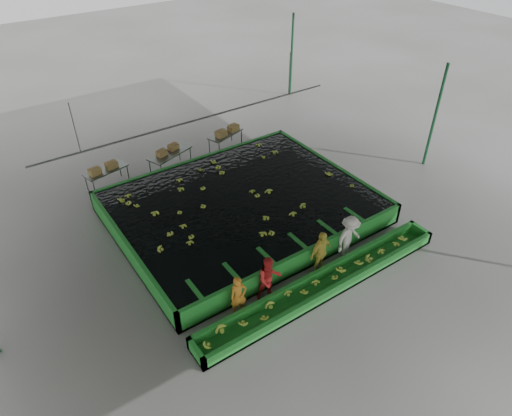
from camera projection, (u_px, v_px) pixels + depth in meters
ground at (263, 234)px, 18.07m from camera, size 80.00×80.00×0.00m
shed_roof at (265, 118)px, 15.12m from camera, size 20.00×22.00×0.04m
shed_posts at (264, 181)px, 16.60m from camera, size 20.00×22.00×5.00m
flotation_tank at (242, 207)px, 18.80m from camera, size 10.00×8.00×0.90m
tank_water at (242, 199)px, 18.57m from camera, size 9.70×7.70×0.00m
sorting_trough at (324, 284)px, 15.53m from camera, size 10.00×1.00×0.50m
cableway_rail at (197, 120)px, 19.62m from camera, size 0.08×0.08×14.00m
rail_hanger_left at (75, 128)px, 16.74m from camera, size 0.04×0.04×2.00m
rail_hanger_right at (289, 74)px, 21.32m from camera, size 0.04×0.04×2.00m
worker_a at (239, 296)px, 14.42m from camera, size 0.61×0.46×1.50m
worker_b at (269, 279)px, 14.91m from camera, size 0.96×0.83×1.70m
worker_c at (321, 252)px, 15.91m from camera, size 1.07×0.57×1.74m
worker_d at (349, 237)px, 16.51m from camera, size 1.25×0.82×1.81m
packing_table_left at (107, 178)px, 20.64m from camera, size 2.05×1.17×0.88m
packing_table_mid at (171, 162)px, 21.70m from camera, size 2.33×1.54×0.98m
packing_table_right at (226, 141)px, 23.48m from camera, size 2.09×1.33×0.88m
box_stack_left at (104, 171)px, 20.28m from camera, size 1.35×0.57×0.28m
box_stack_mid at (168, 152)px, 21.43m from camera, size 1.27×0.71×0.26m
box_stack_right at (227, 133)px, 23.21m from camera, size 1.46×0.68×0.30m
floating_bananas at (232, 190)px, 19.10m from camera, size 9.06×6.18×0.12m
trough_bananas at (325, 281)px, 15.44m from camera, size 8.93×0.60×0.12m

